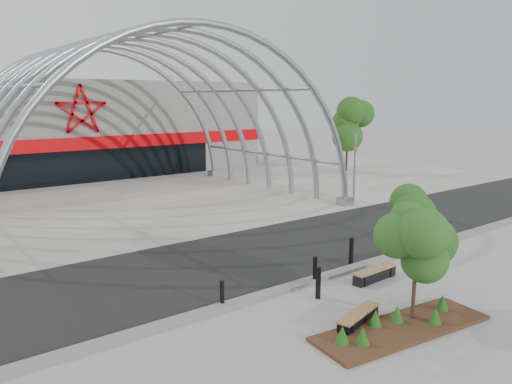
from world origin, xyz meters
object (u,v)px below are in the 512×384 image
(signal_pole, at_px, (355,168))
(street_tree_1, at_px, (418,228))
(street_tree_0, at_px, (417,240))
(bench_0, at_px, (358,319))
(bollard_2, at_px, (318,283))
(bench_1, at_px, (375,275))

(signal_pole, relative_size, street_tree_1, 1.21)
(street_tree_0, bearing_deg, street_tree_1, 34.51)
(street_tree_1, relative_size, bench_0, 1.80)
(bench_0, relative_size, bollard_2, 1.87)
(bench_0, height_order, bollard_2, bollard_2)
(bench_1, xyz_separation_m, bollard_2, (-2.84, 0.04, 0.33))
(signal_pole, xyz_separation_m, bench_0, (-12.66, -11.50, -2.10))
(bench_1, bearing_deg, bench_0, -147.34)
(street_tree_0, bearing_deg, bench_0, 152.03)
(bench_1, bearing_deg, bollard_2, 179.13)
(signal_pole, bearing_deg, bench_1, -134.92)
(bollard_2, bearing_deg, bench_1, -0.87)
(signal_pole, height_order, bench_1, signal_pole)
(street_tree_1, relative_size, bench_1, 1.74)
(street_tree_0, relative_size, street_tree_1, 0.96)
(street_tree_0, distance_m, bench_1, 4.13)
(signal_pole, xyz_separation_m, bench_1, (-9.35, -9.38, -2.09))
(street_tree_0, bearing_deg, bollard_2, 109.08)
(street_tree_0, height_order, bench_1, street_tree_0)
(signal_pole, distance_m, bollard_2, 15.45)
(street_tree_1, bearing_deg, street_tree_0, -145.49)
(bench_1, height_order, bollard_2, bollard_2)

